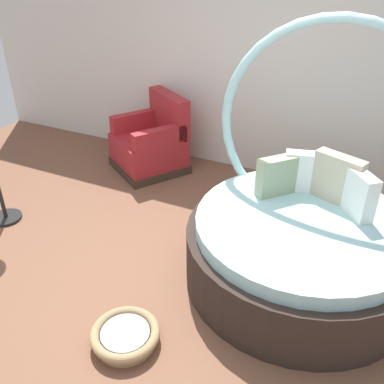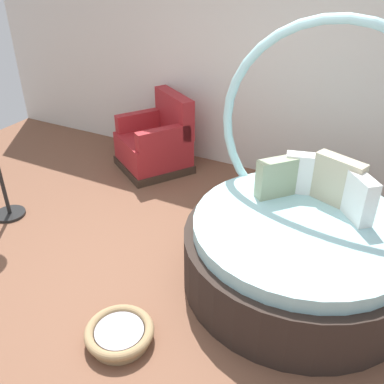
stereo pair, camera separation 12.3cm
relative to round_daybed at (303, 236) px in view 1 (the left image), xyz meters
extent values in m
cube|color=brown|center=(-1.01, -0.70, -0.42)|extent=(8.00, 8.00, 0.02)
cube|color=silver|center=(-1.01, 1.80, 0.92)|extent=(8.00, 0.12, 2.66)
cylinder|color=#2D231E|center=(0.00, -0.07, -0.16)|extent=(1.91, 1.91, 0.50)
cylinder|color=#9ED1D6|center=(0.00, -0.07, 0.15)|extent=(1.75, 1.75, 0.12)
torus|color=#9ED1D6|center=(0.00, 0.46, 0.75)|extent=(1.89, 0.08, 1.89)
cube|color=white|center=(0.33, 0.21, 0.39)|extent=(0.33, 0.36, 0.37)
cube|color=#BCB293|center=(0.15, 0.34, 0.42)|extent=(0.43, 0.26, 0.42)
cube|color=white|center=(-0.12, 0.40, 0.39)|extent=(0.38, 0.21, 0.36)
cube|color=#93A37F|center=(-0.34, 0.23, 0.38)|extent=(0.32, 0.34, 0.35)
cube|color=#38281E|center=(-2.20, 1.18, -0.36)|extent=(1.10, 1.10, 0.10)
cube|color=#A32328|center=(-2.20, 1.18, -0.14)|extent=(1.05, 1.05, 0.34)
cube|color=#A32328|center=(-2.03, 1.44, 0.28)|extent=(0.72, 0.55, 0.50)
cube|color=#A32328|center=(-2.47, 1.35, 0.14)|extent=(0.47, 0.64, 0.22)
cube|color=#A32328|center=(-1.93, 1.00, 0.14)|extent=(0.47, 0.64, 0.22)
cylinder|color=#9E7F56|center=(-0.96, -1.29, -0.38)|extent=(0.44, 0.44, 0.06)
torus|color=#9E7F56|center=(-0.96, -1.29, -0.32)|extent=(0.51, 0.51, 0.07)
cylinder|color=gray|center=(-0.96, -1.29, -0.33)|extent=(0.36, 0.36, 0.05)
cylinder|color=black|center=(-2.99, -0.47, -0.40)|extent=(0.32, 0.32, 0.03)
camera|label=1|loc=(0.40, -3.01, 2.14)|focal=39.94mm
camera|label=2|loc=(0.51, -2.96, 2.14)|focal=39.94mm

